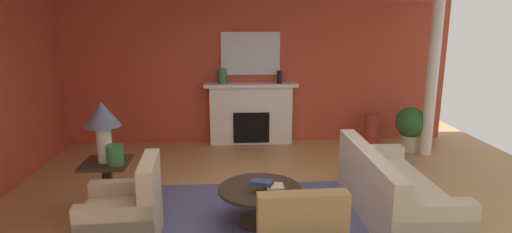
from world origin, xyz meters
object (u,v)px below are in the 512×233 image
side_table (108,184)px  vase_mantel_right (280,77)px  mantel_mirror (250,54)px  vase_on_side_table (115,155)px  sofa (391,194)px  table_lamp (102,120)px  coffee_table (260,197)px  fireplace (251,115)px  armchair_near_window (126,217)px  potted_plant (410,125)px  vase_mantel_left (222,77)px  vase_tall_corner (371,129)px

side_table → vase_mantel_right: size_ratio=2.85×
mantel_mirror → vase_on_side_table: mantel_mirror is taller
sofa → table_lamp: bearing=175.4°
coffee_table → fireplace: bearing=88.8°
fireplace → sofa: (1.57, -3.27, -0.27)m
sofa → armchair_near_window: 3.17m
mantel_mirror → potted_plant: size_ratio=1.37×
mantel_mirror → vase_mantel_left: mantel_mirror is taller
fireplace → vase_tall_corner: (2.33, -0.30, -0.25)m
sofa → vase_mantel_right: vase_mantel_right is taller
coffee_table → side_table: size_ratio=1.43×
fireplace → side_table: size_ratio=2.57×
fireplace → vase_on_side_table: bearing=-120.0°
armchair_near_window → coffee_table: size_ratio=0.95×
potted_plant → sofa: bearing=-117.6°
side_table → sofa: bearing=-4.6°
sofa → side_table: size_ratio=3.01×
coffee_table → vase_tall_corner: (2.40, 3.05, -0.01)m
coffee_table → potted_plant: potted_plant is taller
table_lamp → vase_mantel_right: (2.50, 2.94, 0.10)m
side_table → vase_on_side_table: size_ratio=2.87×
mantel_mirror → potted_plant: mantel_mirror is taller
vase_on_side_table → vase_mantel_right: vase_mantel_right is taller
mantel_mirror → vase_mantel_right: size_ratio=4.64×
vase_on_side_table → armchair_near_window: bearing=-69.1°
armchair_near_window → potted_plant: size_ratio=1.14×
sofa → coffee_table: bearing=-177.5°
vase_mantel_left → vase_mantel_right: size_ratio=1.16×
side_table → vase_mantel_right: bearing=49.7°
fireplace → mantel_mirror: (-0.00, 0.12, 1.20)m
vase_mantel_right → sofa: bearing=-72.4°
armchair_near_window → coffee_table: 1.54m
coffee_table → vase_on_side_table: bearing=172.3°
potted_plant → armchair_near_window: bearing=-145.9°
table_lamp → sofa: bearing=-4.6°
table_lamp → potted_plant: table_lamp is taller
sofa → vase_tall_corner: bearing=75.7°
potted_plant → mantel_mirror: bearing=165.0°
vase_mantel_left → potted_plant: vase_mantel_left is taller
mantel_mirror → vase_tall_corner: 2.77m
armchair_near_window → table_lamp: bearing=117.8°
vase_mantel_left → sofa: bearing=-56.7°
table_lamp → potted_plant: (4.88, 2.33, -0.73)m
fireplace → table_lamp: table_lamp is taller
side_table → table_lamp: size_ratio=0.93×
table_lamp → potted_plant: 5.45m
vase_mantel_left → vase_on_side_table: bearing=-112.2°
coffee_table → potted_plant: size_ratio=1.20×
fireplace → mantel_mirror: size_ratio=1.58×
potted_plant → fireplace: bearing=167.2°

